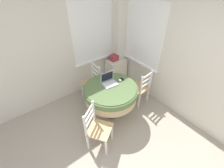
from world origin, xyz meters
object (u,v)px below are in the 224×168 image
(round_dining_table, at_px, (111,92))
(cell_phone, at_px, (122,79))
(laptop, at_px, (109,81))
(storage_box, at_px, (114,58))
(dining_chair_near_back_window, at_px, (92,82))
(dining_chair_camera_near, at_px, (97,129))
(corner_cabinet, at_px, (116,70))
(dining_chair_near_right_window, at_px, (140,88))
(computer_mouse, at_px, (120,80))

(round_dining_table, height_order, cell_phone, cell_phone)
(round_dining_table, bearing_deg, cell_phone, 9.61)
(laptop, distance_m, storage_box, 1.21)
(round_dining_table, distance_m, cell_phone, 0.39)
(dining_chair_near_back_window, height_order, dining_chair_camera_near, same)
(cell_phone, xyz_separation_m, corner_cabinet, (0.57, 0.91, -0.45))
(laptop, xyz_separation_m, corner_cabinet, (0.88, 0.84, -0.50))
(dining_chair_near_back_window, xyz_separation_m, dining_chair_camera_near, (-0.65, -1.23, 0.00))
(round_dining_table, distance_m, dining_chair_near_back_window, 0.81)
(dining_chair_near_back_window, relative_size, storage_box, 4.48)
(dining_chair_near_right_window, xyz_separation_m, dining_chair_camera_near, (-1.42, -0.33, 0.00))
(round_dining_table, height_order, corner_cabinet, round_dining_table)
(laptop, distance_m, cell_phone, 0.32)
(dining_chair_near_right_window, relative_size, dining_chair_camera_near, 1.00)
(computer_mouse, bearing_deg, dining_chair_near_back_window, 109.89)
(laptop, bearing_deg, computer_mouse, -19.23)
(dining_chair_camera_near, height_order, corner_cabinet, dining_chair_camera_near)
(computer_mouse, distance_m, storage_box, 1.13)
(dining_chair_near_back_window, distance_m, dining_chair_camera_near, 1.39)
(dining_chair_near_right_window, height_order, dining_chair_camera_near, same)
(storage_box, bearing_deg, computer_mouse, -122.19)
(round_dining_table, bearing_deg, storage_box, 48.55)
(round_dining_table, bearing_deg, dining_chair_camera_near, -144.73)
(computer_mouse, distance_m, dining_chair_camera_near, 1.10)
(computer_mouse, xyz_separation_m, dining_chair_camera_near, (-0.92, -0.49, -0.36))
(cell_phone, relative_size, dining_chair_camera_near, 0.13)
(storage_box, bearing_deg, dining_chair_near_back_window, -166.11)
(laptop, bearing_deg, dining_chair_near_right_window, -18.22)
(corner_cabinet, height_order, storage_box, storage_box)
(laptop, relative_size, dining_chair_near_back_window, 0.35)
(laptop, xyz_separation_m, dining_chair_near_right_window, (0.73, -0.24, -0.39))
(cell_phone, bearing_deg, dining_chair_camera_near, -152.80)
(cell_phone, relative_size, dining_chair_near_right_window, 0.13)
(laptop, distance_m, dining_chair_near_back_window, 0.77)
(round_dining_table, height_order, dining_chair_near_back_window, dining_chair_near_back_window)
(round_dining_table, distance_m, storage_box, 1.33)
(dining_chair_near_back_window, distance_m, dining_chair_near_right_window, 1.18)
(round_dining_table, height_order, storage_box, storage_box)
(round_dining_table, bearing_deg, dining_chair_near_back_window, 89.14)
(cell_phone, bearing_deg, corner_cabinet, 57.78)
(computer_mouse, relative_size, dining_chair_near_back_window, 0.09)
(round_dining_table, bearing_deg, laptop, 67.52)
(round_dining_table, relative_size, cell_phone, 9.71)
(dining_chair_camera_near, bearing_deg, dining_chair_near_back_window, 62.21)
(round_dining_table, xyz_separation_m, storage_box, (0.88, 0.99, 0.11))
(round_dining_table, xyz_separation_m, dining_chair_camera_near, (-0.64, -0.45, -0.20))
(laptop, relative_size, cell_phone, 2.82)
(cell_phone, height_order, dining_chair_near_right_window, dining_chair_near_right_window)
(storage_box, bearing_deg, round_dining_table, -131.45)
(laptop, bearing_deg, dining_chair_camera_near, -140.22)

